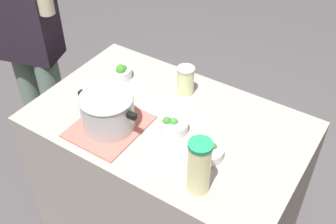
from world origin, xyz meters
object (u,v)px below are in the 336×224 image
object	(u,v)px
mason_jar	(185,80)
broccoli_bowl_front	(208,151)
broccoli_bowl_center	(120,72)
person_cook	(29,42)
broccoli_bowl_back	(173,125)
lemonade_pitcher	(199,167)
cooking_pot	(108,111)

from	to	relation	value
mason_jar	broccoli_bowl_front	distance (m)	0.44
broccoli_bowl_center	person_cook	size ratio (longest dim) A/B	0.08
mason_jar	broccoli_bowl_back	distance (m)	0.28
broccoli_bowl_back	mason_jar	bearing A→B (deg)	-70.08
lemonade_pitcher	broccoli_bowl_center	world-z (taller)	lemonade_pitcher
lemonade_pitcher	mason_jar	world-z (taller)	lemonade_pitcher
mason_jar	cooking_pot	bearing A→B (deg)	69.26
cooking_pot	lemonade_pitcher	xyz separation A→B (m)	(-0.50, 0.08, 0.03)
broccoli_bowl_back	broccoli_bowl_center	bearing A→B (deg)	-23.10
broccoli_bowl_front	mason_jar	bearing A→B (deg)	-46.58
broccoli_bowl_front	broccoli_bowl_center	world-z (taller)	broccoli_bowl_center
lemonade_pitcher	broccoli_bowl_front	bearing A→B (deg)	-73.98
lemonade_pitcher	mason_jar	bearing A→B (deg)	-54.21
cooking_pot	broccoli_bowl_back	xyz separation A→B (m)	(-0.25, -0.14, -0.07)
mason_jar	lemonade_pitcher	bearing A→B (deg)	125.79
cooking_pot	broccoli_bowl_center	xyz separation A→B (m)	(0.19, -0.33, -0.06)
cooking_pot	person_cook	bearing A→B (deg)	-19.18
lemonade_pitcher	broccoli_bowl_front	xyz separation A→B (m)	(0.05, -0.17, -0.09)
cooking_pot	broccoli_bowl_back	bearing A→B (deg)	-150.40
broccoli_bowl_center	person_cook	bearing A→B (deg)	4.20
cooking_pot	person_cook	xyz separation A→B (m)	(0.81, -0.28, -0.06)
broccoli_bowl_front	person_cook	xyz separation A→B (m)	(1.27, -0.20, 0.00)
lemonade_pitcher	mason_jar	distance (m)	0.60
mason_jar	person_cook	bearing A→B (deg)	7.04
cooking_pot	mason_jar	bearing A→B (deg)	-110.74
mason_jar	broccoli_bowl_back	bearing A→B (deg)	109.92
broccoli_bowl_center	person_cook	distance (m)	0.62
broccoli_bowl_center	mason_jar	bearing A→B (deg)	-167.94
broccoli_bowl_back	cooking_pot	bearing A→B (deg)	29.60
broccoli_bowl_back	person_cook	size ratio (longest dim) A/B	0.08
lemonade_pitcher	person_cook	bearing A→B (deg)	-15.57
cooking_pot	lemonade_pitcher	size ratio (longest dim) A/B	1.28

